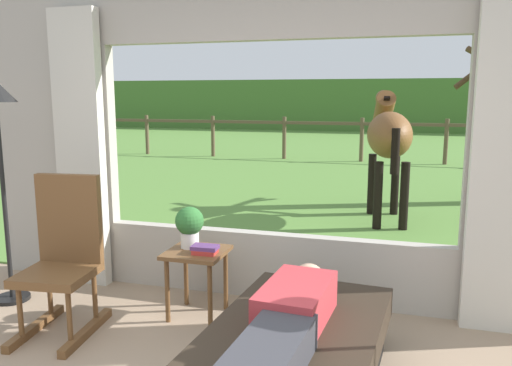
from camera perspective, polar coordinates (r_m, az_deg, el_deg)
name	(u,v)px	position (r m, az deg, el deg)	size (l,w,h in m)	color
back_wall_with_window	(272,149)	(4.11, 1.80, 3.79)	(5.20, 0.12, 2.55)	#ADA599
curtain_panel_left	(80,151)	(4.70, -19.07, 3.42)	(0.44, 0.10, 2.40)	beige
curtain_panel_right	(504,166)	(3.90, 26.02, 1.76)	(0.44, 0.10, 2.40)	beige
outdoor_pasture_lawn	(366,154)	(14.98, 12.24, 3.20)	(36.00, 21.68, 0.02)	#568438
distant_hill_ridge	(383,105)	(24.72, 14.00, 8.43)	(36.00, 2.00, 2.40)	#446D2E
reclining_person	(289,319)	(2.77, 3.67, -14.92)	(0.39, 1.44, 0.22)	#B23338
rocking_chair	(64,256)	(3.93, -20.73, -7.63)	(0.54, 0.73, 1.12)	brown
side_table	(197,262)	(3.94, -6.64, -8.81)	(0.44, 0.44, 0.52)	brown
potted_plant	(190,224)	(3.94, -7.45, -4.61)	(0.22, 0.22, 0.32)	silver
book_stack	(205,249)	(3.82, -5.73, -7.41)	(0.20, 0.13, 0.06)	#B22D28
horse	(388,135)	(6.94, 14.61, 5.17)	(0.74, 1.82, 1.73)	brown
pasture_tree	(505,100)	(8.66, 26.13, 8.35)	(1.57, 1.54, 3.22)	#4C3823
pasture_fence_line	(362,133)	(13.11, 11.77, 5.53)	(16.10, 0.10, 1.10)	brown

